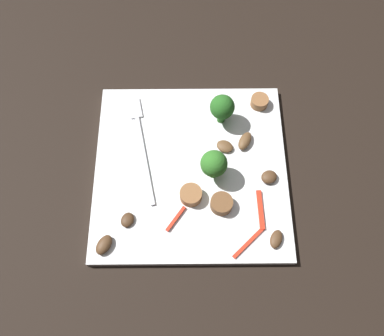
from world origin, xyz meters
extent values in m
plane|color=black|center=(0.00, 0.00, 0.00)|extent=(1.40, 1.40, 0.00)
cube|color=white|center=(0.00, 0.00, 0.01)|extent=(0.28, 0.28, 0.01)
cube|color=silver|center=(0.01, 0.07, 0.01)|extent=(0.14, 0.03, 0.00)
cube|color=silver|center=(0.10, 0.09, 0.01)|extent=(0.04, 0.02, 0.00)
cylinder|color=#347525|center=(-0.01, -0.03, 0.02)|extent=(0.01, 0.01, 0.03)
sphere|color=#2D6B23|center=(-0.01, -0.03, 0.05)|extent=(0.04, 0.04, 0.04)
cylinder|color=#296420|center=(0.08, -0.05, 0.02)|extent=(0.01, 0.01, 0.03)
sphere|color=#235B1E|center=(0.08, -0.05, 0.05)|extent=(0.04, 0.04, 0.04)
cylinder|color=brown|center=(0.11, -0.11, 0.02)|extent=(0.03, 0.03, 0.01)
cylinder|color=brown|center=(-0.06, -0.04, 0.02)|extent=(0.04, 0.04, 0.02)
cylinder|color=brown|center=(-0.04, 0.00, 0.02)|extent=(0.04, 0.04, 0.02)
ellipsoid|color=brown|center=(0.04, -0.08, 0.02)|extent=(0.04, 0.03, 0.01)
ellipsoid|color=#4C331E|center=(-0.11, 0.12, 0.02)|extent=(0.03, 0.03, 0.01)
ellipsoid|color=#4C331E|center=(-0.02, -0.11, 0.02)|extent=(0.03, 0.03, 0.01)
ellipsoid|color=#422B19|center=(-0.08, 0.09, 0.02)|extent=(0.03, 0.02, 0.01)
ellipsoid|color=brown|center=(0.03, -0.05, 0.02)|extent=(0.03, 0.03, 0.01)
ellipsoid|color=#4C331E|center=(-0.11, -0.11, 0.02)|extent=(0.03, 0.02, 0.01)
cube|color=red|center=(-0.11, -0.08, 0.01)|extent=(0.04, 0.05, 0.00)
cube|color=red|center=(-0.08, 0.02, 0.01)|extent=(0.04, 0.03, 0.00)
cube|color=red|center=(-0.07, -0.10, 0.01)|extent=(0.06, 0.01, 0.00)
camera|label=1|loc=(-0.26, 0.00, 0.56)|focal=39.25mm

